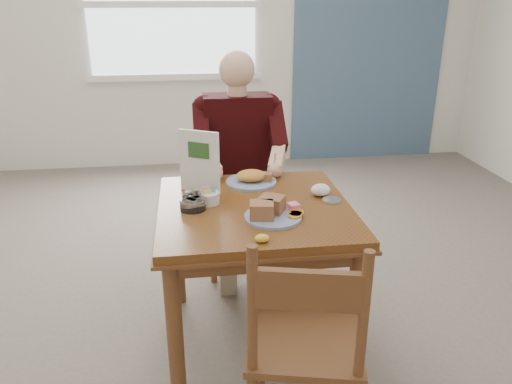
{
  "coord_description": "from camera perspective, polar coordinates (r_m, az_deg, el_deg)",
  "views": [
    {
      "loc": [
        -0.29,
        -2.15,
        1.67
      ],
      "look_at": [
        0.01,
        0.0,
        0.82
      ],
      "focal_mm": 35.0,
      "sensor_mm": 36.0,
      "label": 1
    }
  ],
  "objects": [
    {
      "name": "floor",
      "position": [
        2.74,
        -0.17,
        -16.11
      ],
      "size": [
        6.0,
        6.0,
        0.0
      ],
      "primitive_type": "plane",
      "color": "#60564E",
      "rests_on": "ground"
    },
    {
      "name": "wall_back",
      "position": [
        5.17,
        -4.84,
        18.39
      ],
      "size": [
        5.5,
        0.0,
        5.5
      ],
      "primitive_type": "plane",
      "rotation": [
        1.57,
        0.0,
        0.0
      ],
      "color": "silver",
      "rests_on": "ground"
    },
    {
      "name": "accent_panel",
      "position": [
        5.48,
        13.04,
        18.11
      ],
      "size": [
        1.6,
        0.02,
        2.8
      ],
      "primitive_type": "cube",
      "color": "#425D7B",
      "rests_on": "ground"
    },
    {
      "name": "lemon_wedge",
      "position": [
        2.01,
        0.69,
        -5.31
      ],
      "size": [
        0.07,
        0.06,
        0.03
      ],
      "primitive_type": "ellipsoid",
      "rotation": [
        0.0,
        0.0,
        -0.41
      ],
      "color": "yellow",
      "rests_on": "table"
    },
    {
      "name": "napkin",
      "position": [
        2.48,
        7.39,
        0.23
      ],
      "size": [
        0.1,
        0.09,
        0.06
      ],
      "primitive_type": "ellipsoid",
      "rotation": [
        0.0,
        0.0,
        0.08
      ],
      "color": "white",
      "rests_on": "table"
    },
    {
      "name": "metal_dish",
      "position": [
        2.43,
        8.64,
        -0.94
      ],
      "size": [
        0.11,
        0.11,
        0.01
      ],
      "primitive_type": "cylinder",
      "rotation": [
        0.0,
        0.0,
        0.33
      ],
      "color": "silver",
      "rests_on": "table"
    },
    {
      "name": "window",
      "position": [
        5.12,
        -9.66,
        20.39
      ],
      "size": [
        1.72,
        0.04,
        1.42
      ],
      "color": "white",
      "rests_on": "wall_back"
    },
    {
      "name": "table",
      "position": [
        2.41,
        -0.19,
        -3.96
      ],
      "size": [
        0.92,
        0.92,
        0.75
      ],
      "color": "brown",
      "rests_on": "ground"
    },
    {
      "name": "chair_far",
      "position": [
        3.2,
        -2.08,
        -0.47
      ],
      "size": [
        0.42,
        0.42,
        0.95
      ],
      "color": "brown",
      "rests_on": "ground"
    },
    {
      "name": "chair_near",
      "position": [
        1.92,
        5.61,
        -17.08
      ],
      "size": [
        0.5,
        0.5,
        0.95
      ],
      "color": "brown",
      "rests_on": "ground"
    },
    {
      "name": "diner",
      "position": [
        3.0,
        -1.98,
        4.79
      ],
      "size": [
        0.53,
        0.56,
        1.39
      ],
      "color": "gray",
      "rests_on": "chair_far"
    },
    {
      "name": "near_plate",
      "position": [
        2.22,
        1.72,
        -2.19
      ],
      "size": [
        0.31,
        0.31,
        0.09
      ],
      "color": "white",
      "rests_on": "table"
    },
    {
      "name": "far_plate",
      "position": [
        2.63,
        -0.43,
        1.57
      ],
      "size": [
        0.34,
        0.34,
        0.07
      ],
      "color": "white",
      "rests_on": "table"
    },
    {
      "name": "caddy",
      "position": [
        2.38,
        -5.47,
        -0.64
      ],
      "size": [
        0.13,
        0.13,
        0.08
      ],
      "color": "white",
      "rests_on": "table"
    },
    {
      "name": "shakers",
      "position": [
        2.36,
        -7.16,
        -0.66
      ],
      "size": [
        0.09,
        0.06,
        0.08
      ],
      "color": "white",
      "rests_on": "table"
    },
    {
      "name": "creamer",
      "position": [
        2.32,
        -7.21,
        -1.31
      ],
      "size": [
        0.14,
        0.14,
        0.06
      ],
      "color": "white",
      "rests_on": "table"
    },
    {
      "name": "menu",
      "position": [
        2.49,
        -6.49,
        3.49
      ],
      "size": [
        0.2,
        0.12,
        0.32
      ],
      "color": "white",
      "rests_on": "table"
    }
  ]
}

